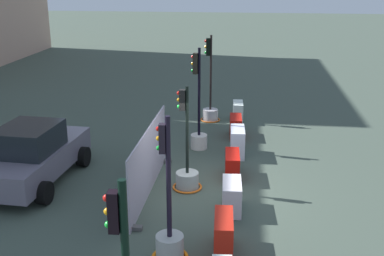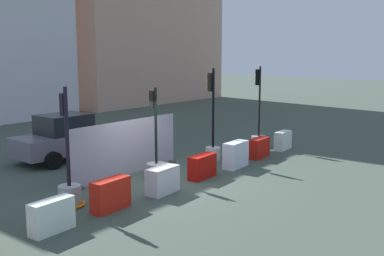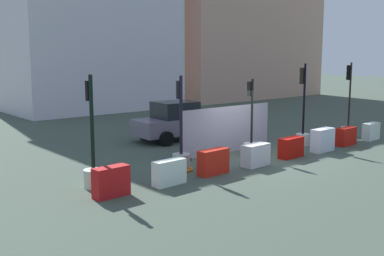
% 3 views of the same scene
% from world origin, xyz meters
% --- Properties ---
extents(ground_plane, '(120.00, 120.00, 0.00)m').
position_xyz_m(ground_plane, '(0.00, 0.00, 0.00)').
color(ground_plane, '#414E42').
extents(traffic_light_1, '(0.79, 0.79, 3.18)m').
position_xyz_m(traffic_light_1, '(-3.39, 0.28, 0.52)').
color(traffic_light_1, '#ADAEAB').
rests_on(traffic_light_1, ground_plane).
extents(traffic_light_2, '(0.84, 0.84, 2.94)m').
position_xyz_m(traffic_light_2, '(0.13, 0.38, 0.46)').
color(traffic_light_2, '#ABB0A9').
rests_on(traffic_light_2, ground_plane).
extents(traffic_light_3, '(0.57, 0.57, 3.46)m').
position_xyz_m(traffic_light_3, '(3.34, 0.40, 0.74)').
color(traffic_light_3, silver).
rests_on(traffic_light_3, ground_plane).
extents(traffic_light_4, '(0.80, 0.80, 3.46)m').
position_xyz_m(traffic_light_4, '(6.62, 0.29, 0.58)').
color(traffic_light_4, beige).
rests_on(traffic_light_4, ground_plane).
extents(construction_barrier_2, '(1.14, 0.47, 0.83)m').
position_xyz_m(construction_barrier_2, '(-2.93, -0.83, 0.41)').
color(construction_barrier_2, red).
rests_on(construction_barrier_2, ground_plane).
extents(construction_barrier_3, '(1.08, 0.53, 0.77)m').
position_xyz_m(construction_barrier_3, '(-1.02, -0.93, 0.39)').
color(construction_barrier_3, silver).
rests_on(construction_barrier_3, ground_plane).
extents(construction_barrier_4, '(1.14, 0.47, 0.76)m').
position_xyz_m(construction_barrier_4, '(1.00, -0.85, 0.38)').
color(construction_barrier_4, '#B6110A').
rests_on(construction_barrier_4, ground_plane).
extents(construction_barrier_5, '(1.13, 0.52, 0.92)m').
position_xyz_m(construction_barrier_5, '(2.87, -0.94, 0.46)').
color(construction_barrier_5, silver).
rests_on(construction_barrier_5, ground_plane).
extents(construction_barrier_6, '(1.09, 0.48, 0.76)m').
position_xyz_m(construction_barrier_6, '(4.72, -0.82, 0.38)').
color(construction_barrier_6, red).
rests_on(construction_barrier_6, ground_plane).
extents(construction_barrier_7, '(0.99, 0.45, 0.77)m').
position_xyz_m(construction_barrier_7, '(6.70, -0.84, 0.39)').
color(construction_barrier_7, white).
rests_on(construction_barrier_7, ground_plane).
extents(car_grey_saloon, '(4.30, 2.24, 1.75)m').
position_xyz_m(car_grey_saloon, '(0.02, 4.77, 0.83)').
color(car_grey_saloon, slate).
rests_on(car_grey_saloon, ground_plane).
extents(site_fence_panel, '(4.68, 0.50, 1.83)m').
position_xyz_m(site_fence_panel, '(-0.19, 1.37, 0.88)').
color(site_fence_panel, '#A29AAD').
rests_on(site_fence_panel, ground_plane).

